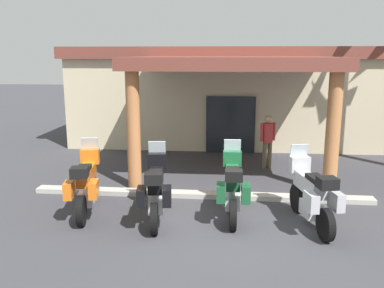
{
  "coord_description": "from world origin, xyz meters",
  "views": [
    {
      "loc": [
        0.16,
        -8.69,
        3.59
      ],
      "look_at": [
        -0.99,
        2.29,
        1.2
      ],
      "focal_mm": 38.76,
      "sensor_mm": 36.0,
      "label": 1
    }
  ],
  "objects_px": {
    "motorcycle_black": "(156,190)",
    "motorcycle_green": "(233,187)",
    "motel_building": "(231,93)",
    "pedestrian": "(268,138)",
    "motorcycle_orange": "(86,184)",
    "motorcycle_silver": "(312,194)"
  },
  "relations": [
    {
      "from": "motorcycle_black",
      "to": "motorcycle_green",
      "type": "bearing_deg",
      "value": -84.81
    },
    {
      "from": "motel_building",
      "to": "pedestrian",
      "type": "height_order",
      "value": "motel_building"
    },
    {
      "from": "motorcycle_orange",
      "to": "motorcycle_green",
      "type": "bearing_deg",
      "value": -98.71
    },
    {
      "from": "motorcycle_black",
      "to": "pedestrian",
      "type": "xyz_separation_m",
      "value": [
        2.74,
        4.58,
        0.3
      ]
    },
    {
      "from": "motel_building",
      "to": "motorcycle_silver",
      "type": "relative_size",
      "value": 5.97
    },
    {
      "from": "motorcycle_orange",
      "to": "pedestrian",
      "type": "xyz_separation_m",
      "value": [
        4.41,
        4.33,
        0.3
      ]
    },
    {
      "from": "motorcycle_black",
      "to": "pedestrian",
      "type": "height_order",
      "value": "pedestrian"
    },
    {
      "from": "pedestrian",
      "to": "motorcycle_orange",
      "type": "bearing_deg",
      "value": -70.44
    },
    {
      "from": "motorcycle_green",
      "to": "pedestrian",
      "type": "relative_size",
      "value": 1.28
    },
    {
      "from": "motel_building",
      "to": "motorcycle_orange",
      "type": "height_order",
      "value": "motel_building"
    },
    {
      "from": "motorcycle_green",
      "to": "motorcycle_silver",
      "type": "xyz_separation_m",
      "value": [
        1.67,
        -0.36,
        0.0
      ]
    },
    {
      "from": "motorcycle_green",
      "to": "motorcycle_orange",
      "type": "bearing_deg",
      "value": 90.6
    },
    {
      "from": "motorcycle_black",
      "to": "motorcycle_silver",
      "type": "distance_m",
      "value": 3.34
    },
    {
      "from": "motorcycle_orange",
      "to": "motorcycle_black",
      "type": "bearing_deg",
      "value": -109.7
    },
    {
      "from": "motel_building",
      "to": "motorcycle_green",
      "type": "xyz_separation_m",
      "value": [
        0.17,
        -8.64,
        -1.31
      ]
    },
    {
      "from": "motel_building",
      "to": "motorcycle_green",
      "type": "bearing_deg",
      "value": -89.68
    },
    {
      "from": "motel_building",
      "to": "motorcycle_green",
      "type": "distance_m",
      "value": 8.74
    },
    {
      "from": "motorcycle_green",
      "to": "motorcycle_black",
      "type": "bearing_deg",
      "value": 101.42
    },
    {
      "from": "motel_building",
      "to": "pedestrian",
      "type": "xyz_separation_m",
      "value": [
        1.24,
        -4.45,
        -1.01
      ]
    },
    {
      "from": "motorcycle_silver",
      "to": "pedestrian",
      "type": "relative_size",
      "value": 1.27
    },
    {
      "from": "motel_building",
      "to": "motorcycle_silver",
      "type": "distance_m",
      "value": 9.28
    },
    {
      "from": "motorcycle_silver",
      "to": "motorcycle_green",
      "type": "bearing_deg",
      "value": 65.73
    }
  ]
}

